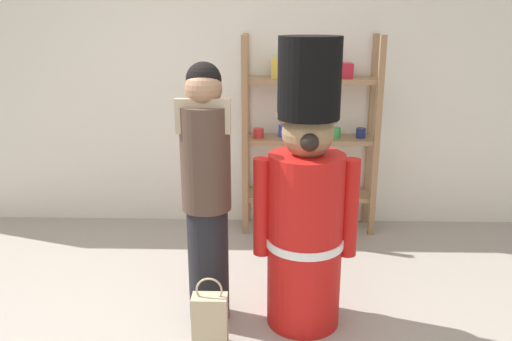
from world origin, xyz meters
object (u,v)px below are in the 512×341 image
person_shopper (206,190)px  teddy_bear_guard (306,205)px  merchandise_shelf (309,133)px  shopping_bag (210,320)px

person_shopper → teddy_bear_guard: bearing=-1.9°
merchandise_shelf → shopping_bag: bearing=-110.6°
teddy_bear_guard → person_shopper: teddy_bear_guard is taller
teddy_bear_guard → person_shopper: bearing=178.1°
shopping_bag → person_shopper: bearing=97.1°
person_shopper → shopping_bag: 0.76m
teddy_bear_guard → person_shopper: (-0.60, 0.02, 0.08)m
shopping_bag → teddy_bear_guard: bearing=26.8°
merchandise_shelf → person_shopper: size_ratio=1.06×
merchandise_shelf → teddy_bear_guard: teddy_bear_guard is taller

